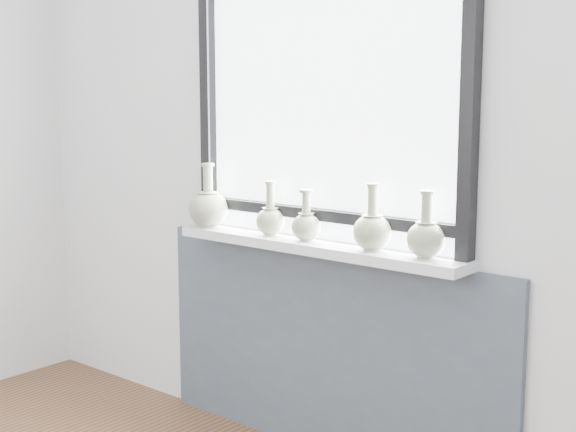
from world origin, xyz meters
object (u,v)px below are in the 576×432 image
Objects in this scene: windowsill at (314,246)px; vase_a at (208,207)px; vase_b at (270,219)px; vase_c at (306,224)px; vase_e at (426,237)px; vase_d at (372,230)px.

vase_a is (-0.56, -0.03, 0.11)m from windowsill.
vase_b is 0.19m from vase_c.
vase_e is at bearing 1.51° from vase_c.
vase_c is 0.53m from vase_e.
vase_d is at bearing -0.38° from vase_b.
vase_a is 1.36× the size of vase_c.
vase_b is (-0.23, -0.00, 0.09)m from windowsill.
vase_d is (0.50, -0.00, 0.01)m from vase_b.
windowsill is 0.50m from vase_e.
windowsill is at bearing 179.28° from vase_d.
vase_d is at bearing -177.35° from vase_e.
vase_d is (0.27, -0.00, 0.10)m from windowsill.
vase_a is 0.53m from vase_c.
vase_a reaches higher than vase_b.
windowsill is 6.49× the size of vase_c.
vase_b is (0.33, 0.03, -0.02)m from vase_a.
vase_e reaches higher than windowsill.
vase_a is at bearing -178.21° from vase_e.
windowsill is 5.30× the size of vase_d.
vase_c is (0.53, 0.02, -0.02)m from vase_a.
vase_a is 1.05m from vase_e.
vase_b is 0.72m from vase_e.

